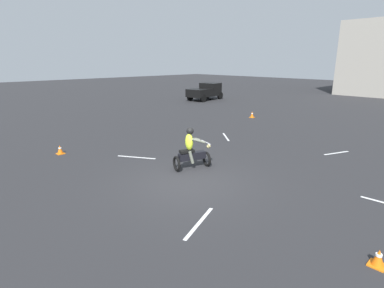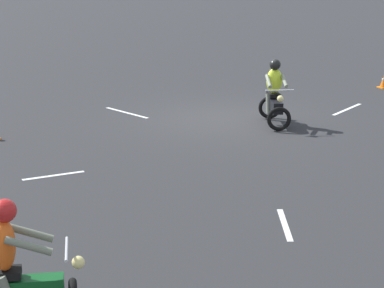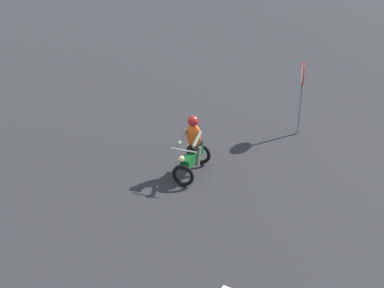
% 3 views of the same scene
% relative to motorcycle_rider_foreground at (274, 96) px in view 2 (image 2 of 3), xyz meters
% --- Properties ---
extents(ground_plane, '(120.00, 120.00, 0.00)m').
position_rel_motorcycle_rider_foreground_xyz_m(ground_plane, '(0.91, -0.99, -0.73)').
color(ground_plane, '#28282B').
extents(motorcycle_rider_foreground, '(1.03, 1.55, 1.66)m').
position_rel_motorcycle_rider_foreground_xyz_m(motorcycle_rider_foreground, '(0.00, 0.00, 0.00)').
color(motorcycle_rider_foreground, black).
rests_on(motorcycle_rider_foreground, ground).
extents(motorcycle_rider_background, '(1.56, 0.95, 1.66)m').
position_rel_motorcycle_rider_foreground_xyz_m(motorcycle_rider_background, '(7.81, 7.97, 0.00)').
color(motorcycle_rider_background, black).
rests_on(motorcycle_rider_background, ground).
extents(traffic_cone_mid_left, '(0.32, 0.32, 0.41)m').
position_rel_motorcycle_rider_foreground_xyz_m(traffic_cone_mid_left, '(-5.51, -2.93, -0.53)').
color(traffic_cone_mid_left, orange).
rests_on(traffic_cone_mid_left, ground).
extents(lane_stripe_e, '(1.26, 0.19, 0.01)m').
position_rel_motorcycle_rider_foreground_xyz_m(lane_stripe_e, '(6.09, 2.13, -0.72)').
color(lane_stripe_e, silver).
rests_on(lane_stripe_e, ground).
extents(lane_stripe_n, '(0.63, 1.37, 0.01)m').
position_rel_motorcycle_rider_foreground_xyz_m(lane_stripe_n, '(3.14, 6.20, -0.72)').
color(lane_stripe_n, silver).
rests_on(lane_stripe_n, ground).
extents(lane_stripe_sw, '(1.55, 1.02, 0.01)m').
position_rel_motorcycle_rider_foreground_xyz_m(lane_stripe_sw, '(-2.69, -0.74, -0.72)').
color(lane_stripe_sw, silver).
rests_on(lane_stripe_sw, ground).
extents(lane_stripe_s, '(0.73, 1.67, 0.01)m').
position_rel_motorcycle_rider_foreground_xyz_m(lane_stripe_s, '(3.06, -2.65, -0.72)').
color(lane_stripe_s, silver).
rests_on(lane_stripe_s, ground).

